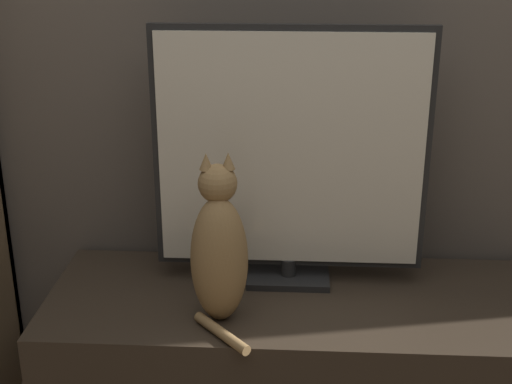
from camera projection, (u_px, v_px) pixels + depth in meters
wall_back at (306, 3)px, 2.10m from camera, size 4.80×0.05×2.60m
tv_stand at (298, 368)px, 2.17m from camera, size 1.48×0.56×0.50m
tv at (290, 157)px, 2.04m from camera, size 0.79×0.15×0.77m
cat at (219, 251)px, 1.91m from camera, size 0.18×0.27×0.47m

